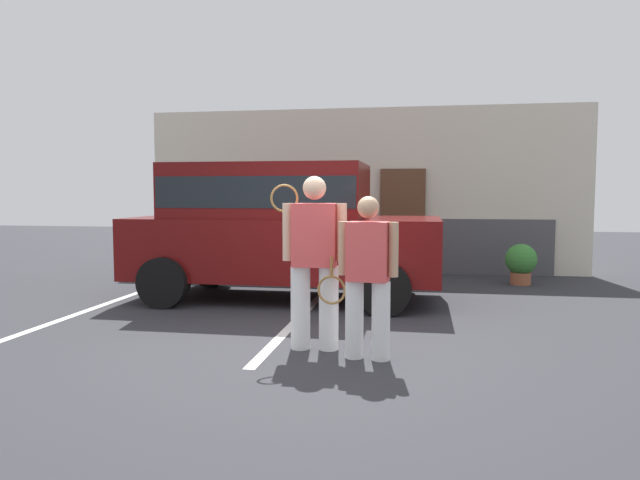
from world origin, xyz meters
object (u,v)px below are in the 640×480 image
Objects in this scene: parked_suv at (279,224)px; potted_plant_by_porch at (521,262)px; tennis_player_woman at (367,276)px; tennis_player_man at (314,260)px.

parked_suv is 4.47m from potted_plant_by_porch.
potted_plant_by_porch is (2.26, 5.10, -0.42)m from tennis_player_woman.
tennis_player_woman is at bearing 152.69° from tennis_player_man.
tennis_player_woman is (0.57, -0.26, -0.11)m from tennis_player_man.
potted_plant_by_porch is (2.83, 4.84, -0.53)m from tennis_player_man.
tennis_player_woman is 2.20× the size of potted_plant_by_porch.
parked_suv is at bearing -71.63° from tennis_player_man.
tennis_player_man is at bearing -18.68° from tennis_player_woman.
parked_suv is at bearing -55.59° from tennis_player_woman.
tennis_player_woman is 5.59m from potted_plant_by_porch.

